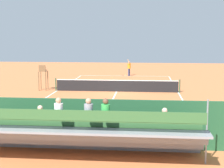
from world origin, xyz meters
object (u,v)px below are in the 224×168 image
at_px(tennis_racket, 125,75).
at_px(equipment_bag, 93,138).
at_px(tennis_net, 117,86).
at_px(bleacher_stand, 82,133).
at_px(tennis_player, 129,67).
at_px(umpire_chair, 43,75).
at_px(tennis_ball_near, 112,78).
at_px(courtside_bench, 128,129).

bearing_deg(tennis_racket, equipment_bag, 90.12).
bearing_deg(tennis_racket, tennis_net, 89.92).
xyz_separation_m(bleacher_stand, tennis_player, (-0.50, -26.50, 0.05)).
relative_size(bleacher_stand, equipment_bag, 10.07).
bearing_deg(tennis_net, tennis_player, -92.56).
height_order(bleacher_stand, umpire_chair, bleacher_stand).
bearing_deg(bleacher_stand, tennis_player, -91.09).
bearing_deg(tennis_racket, umpire_chair, 61.66).
relative_size(tennis_racket, tennis_ball_near, 8.88).
height_order(equipment_bag, tennis_player, tennis_player).
height_order(umpire_chair, courtside_bench, umpire_chair).
bearing_deg(umpire_chair, tennis_racket, -118.34).
xyz_separation_m(equipment_bag, tennis_racket, (0.05, -24.99, -0.16)).
height_order(tennis_net, bleacher_stand, bleacher_stand).
height_order(courtside_bench, tennis_racket, courtside_bench).
distance_m(tennis_net, courtside_bench, 13.37).
relative_size(umpire_chair, tennis_player, 1.11).
xyz_separation_m(bleacher_stand, tennis_racket, (-0.02, -26.99, -0.95)).
bearing_deg(tennis_player, courtside_bench, 92.55).
bearing_deg(equipment_bag, tennis_racket, -89.88).
bearing_deg(tennis_player, equipment_bag, 89.00).
height_order(equipment_bag, tennis_racket, equipment_bag).
relative_size(umpire_chair, equipment_bag, 2.38).
relative_size(equipment_bag, tennis_player, 0.47).
bearing_deg(bleacher_stand, courtside_bench, -126.70).
relative_size(tennis_net, tennis_player, 5.35).
bearing_deg(equipment_bag, tennis_net, -89.71).
xyz_separation_m(umpire_chair, courtside_bench, (-7.78, 13.33, -0.76)).
distance_m(umpire_chair, courtside_bench, 15.46).
bearing_deg(tennis_ball_near, tennis_racket, -116.85).
height_order(umpire_chair, tennis_player, umpire_chair).
height_order(bleacher_stand, tennis_player, bleacher_stand).
relative_size(tennis_net, courtside_bench, 5.72).
relative_size(equipment_bag, tennis_racket, 1.54).
height_order(umpire_chair, tennis_racket, umpire_chair).
xyz_separation_m(tennis_racket, tennis_ball_near, (1.27, 2.51, 0.02)).
height_order(tennis_net, tennis_ball_near, tennis_net).
bearing_deg(equipment_bag, umpire_chair, -65.04).
bearing_deg(tennis_player, tennis_ball_near, 49.16).
height_order(tennis_racket, tennis_ball_near, tennis_ball_near).
relative_size(tennis_player, tennis_racket, 3.29).
xyz_separation_m(tennis_net, tennis_racket, (-0.02, -11.59, -0.49)).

